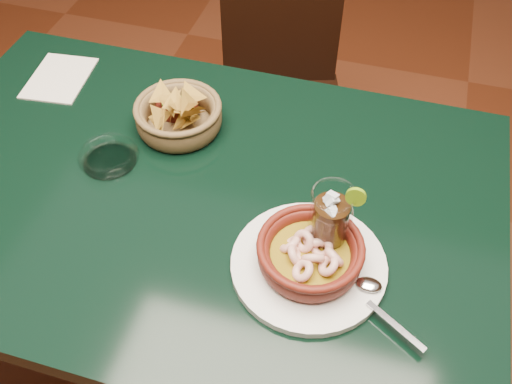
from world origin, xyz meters
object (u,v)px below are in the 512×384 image
(dining_chair, at_px, (282,93))
(shrimp_plate, at_px, (310,257))
(chip_basket, at_px, (179,116))
(dining_table, at_px, (194,221))
(cola_drink, at_px, (330,224))

(dining_chair, distance_m, shrimp_plate, 0.91)
(shrimp_plate, height_order, chip_basket, chip_basket)
(dining_chair, bearing_deg, dining_table, -91.12)
(dining_table, height_order, cola_drink, cola_drink)
(dining_table, bearing_deg, chip_basket, 117.16)
(dining_table, xyz_separation_m, chip_basket, (-0.08, 0.16, 0.13))
(dining_table, height_order, chip_basket, chip_basket)
(shrimp_plate, xyz_separation_m, chip_basket, (-0.35, 0.27, 0.00))
(dining_table, relative_size, cola_drink, 6.89)
(chip_basket, relative_size, cola_drink, 1.25)
(chip_basket, bearing_deg, dining_table, -62.84)
(shrimp_plate, relative_size, chip_basket, 1.59)
(dining_chair, bearing_deg, shrimp_plate, -72.94)
(shrimp_plate, distance_m, cola_drink, 0.06)
(dining_table, bearing_deg, shrimp_plate, -23.11)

